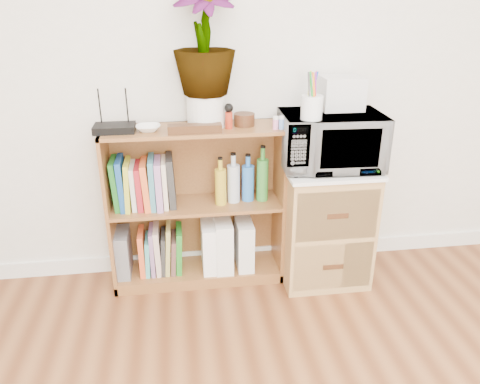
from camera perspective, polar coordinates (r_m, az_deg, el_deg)
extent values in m
cube|color=white|center=(3.09, 1.39, -7.51)|extent=(4.00, 0.02, 0.10)
cube|color=brown|center=(2.74, -5.31, -1.83)|extent=(1.00, 0.30, 0.95)
cube|color=#9E7542|center=(2.85, 10.12, -3.84)|extent=(0.50, 0.45, 0.70)
imported|color=silver|center=(2.65, 10.97, 6.17)|extent=(0.56, 0.39, 0.30)
cylinder|color=white|center=(2.46, 8.73, 10.15)|extent=(0.11, 0.11, 0.12)
cube|color=silver|center=(2.71, 12.19, 11.73)|extent=(0.23, 0.19, 0.18)
cube|color=black|center=(2.57, -15.05, 7.52)|extent=(0.21, 0.15, 0.04)
imported|color=white|center=(2.54, -11.12, 7.65)|extent=(0.13, 0.13, 0.03)
cylinder|color=silver|center=(2.58, -4.16, 9.85)|extent=(0.20, 0.20, 0.17)
imported|color=#2D6E2C|center=(2.52, -4.42, 18.18)|extent=(0.32, 0.32, 0.58)
cube|color=#35200E|center=(2.47, -5.53, 7.69)|extent=(0.28, 0.07, 0.05)
cylinder|color=#9F2613|center=(2.54, -1.37, 8.73)|extent=(0.04, 0.04, 0.09)
cylinder|color=#37210F|center=(2.60, 0.52, 8.83)|extent=(0.11, 0.11, 0.07)
cube|color=pink|center=(2.54, 5.09, 8.33)|extent=(0.12, 0.04, 0.06)
cube|color=slate|center=(2.88, -14.05, -7.14)|extent=(0.08, 0.22, 0.27)
cube|color=white|center=(2.85, -3.72, -6.50)|extent=(0.09, 0.24, 0.30)
cube|color=white|center=(2.85, -2.08, -6.22)|extent=(0.10, 0.26, 0.32)
cube|color=silver|center=(2.87, 0.48, -6.20)|extent=(0.10, 0.24, 0.30)
cube|color=#1D6D21|center=(2.70, -14.93, 0.88)|extent=(0.04, 0.20, 0.28)
cube|color=navy|center=(2.69, -14.21, 1.01)|extent=(0.04, 0.20, 0.29)
cube|color=gold|center=(2.69, -13.50, 0.90)|extent=(0.04, 0.20, 0.28)
cube|color=silver|center=(2.69, -12.84, 0.66)|extent=(0.03, 0.20, 0.25)
cube|color=maroon|center=(2.69, -12.15, 0.71)|extent=(0.04, 0.20, 0.25)
cube|color=orange|center=(2.68, -11.39, 0.96)|extent=(0.05, 0.20, 0.27)
cube|color=teal|center=(2.67, -10.64, 1.20)|extent=(0.03, 0.20, 0.29)
cube|color=#9E6FA6|center=(2.67, -9.86, 1.13)|extent=(0.04, 0.20, 0.28)
cube|color=beige|center=(2.67, -9.13, 1.11)|extent=(0.03, 0.20, 0.27)
cube|color=#292929|center=(2.67, -8.40, 1.28)|extent=(0.05, 0.20, 0.29)
cylinder|color=gold|center=(2.68, -2.45, 1.45)|extent=(0.07, 0.07, 0.27)
cylinder|color=#B3C0CB|center=(2.69, -0.81, 1.67)|extent=(0.07, 0.07, 0.29)
cylinder|color=blue|center=(2.70, 0.99, 1.63)|extent=(0.07, 0.07, 0.27)
cylinder|color=#337F2E|center=(2.71, 2.74, 2.20)|extent=(0.07, 0.07, 0.32)
cylinder|color=#D1DC33|center=(2.73, 4.38, 1.97)|extent=(0.06, 0.06, 0.29)
cylinder|color=#9FA7B1|center=(2.75, 5.92, 1.76)|extent=(0.06, 0.06, 0.26)
cube|color=#E55428|center=(2.87, -11.83, -7.10)|extent=(0.03, 0.19, 0.27)
cube|color=teal|center=(2.88, -11.15, -7.45)|extent=(0.03, 0.19, 0.22)
cube|color=#876090|center=(2.87, -10.62, -6.94)|extent=(0.02, 0.19, 0.28)
cube|color=#C8AA9B|center=(2.86, -9.99, -6.85)|extent=(0.04, 0.19, 0.29)
cube|color=#2A2A2A|center=(2.87, -9.32, -7.19)|extent=(0.04, 0.19, 0.24)
cube|color=tan|center=(2.86, -8.77, -6.68)|extent=(0.05, 0.19, 0.30)
cube|color=brown|center=(2.88, -8.11, -7.32)|extent=(0.04, 0.19, 0.22)
cube|color=#207A20|center=(2.86, -7.45, -6.85)|extent=(0.05, 0.19, 0.27)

